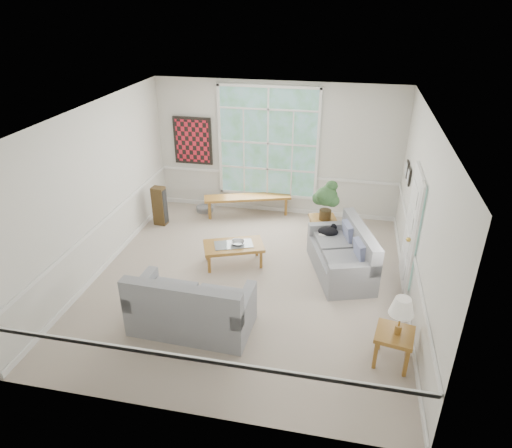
{
  "coord_description": "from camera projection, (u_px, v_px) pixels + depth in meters",
  "views": [
    {
      "loc": [
        1.53,
        -6.7,
        4.65
      ],
      "look_at": [
        0.1,
        0.2,
        1.05
      ],
      "focal_mm": 32.0,
      "sensor_mm": 36.0,
      "label": 1
    }
  ],
  "objects": [
    {
      "name": "wall_art",
      "position": [
        193.0,
        141.0,
        10.43
      ],
      "size": [
        0.9,
        0.06,
        1.1
      ],
      "primitive_type": "cube",
      "color": "maroon",
      "rests_on": "wall_back"
    },
    {
      "name": "wall_back",
      "position": [
        277.0,
        150.0,
        10.17
      ],
      "size": [
        5.5,
        0.02,
        3.0
      ],
      "primitive_type": "cube",
      "color": "silver",
      "rests_on": "ground"
    },
    {
      "name": "table_lamp",
      "position": [
        400.0,
        316.0,
        6.05
      ],
      "size": [
        0.41,
        0.41,
        0.58
      ],
      "primitive_type": null,
      "rotation": [
        0.0,
        0.0,
        0.25
      ],
      "color": "silver",
      "rests_on": "side_table"
    },
    {
      "name": "pet_bed",
      "position": [
        205.0,
        208.0,
        10.81
      ],
      "size": [
        0.51,
        0.51,
        0.12
      ],
      "primitive_type": "cylinder",
      "rotation": [
        0.0,
        0.0,
        0.26
      ],
      "color": "slate",
      "rests_on": "floor"
    },
    {
      "name": "entry_door",
      "position": [
        410.0,
        228.0,
        7.79
      ],
      "size": [
        0.08,
        0.9,
        2.1
      ],
      "primitive_type": "cube",
      "color": "white",
      "rests_on": "floor"
    },
    {
      "name": "floor_speaker",
      "position": [
        160.0,
        206.0,
        10.04
      ],
      "size": [
        0.29,
        0.24,
        0.88
      ],
      "primitive_type": "cube",
      "rotation": [
        0.0,
        0.0,
        -0.09
      ],
      "color": "#402E15",
      "rests_on": "floor"
    },
    {
      "name": "loveseat_right",
      "position": [
        341.0,
        251.0,
        8.25
      ],
      "size": [
        1.36,
        1.88,
        0.92
      ],
      "primitive_type": "cube",
      "rotation": [
        0.0,
        0.0,
        0.31
      ],
      "color": "gray",
      "rests_on": "floor"
    },
    {
      "name": "cat",
      "position": [
        328.0,
        231.0,
        8.72
      ],
      "size": [
        0.42,
        0.32,
        0.18
      ],
      "primitive_type": "ellipsoid",
      "rotation": [
        0.0,
        0.0,
        0.14
      ],
      "color": "black",
      "rests_on": "loveseat_right"
    },
    {
      "name": "window_bench",
      "position": [
        248.0,
        206.0,
        10.55
      ],
      "size": [
        2.0,
        0.99,
        0.46
      ],
      "primitive_type": "cube",
      "rotation": [
        0.0,
        0.0,
        0.32
      ],
      "color": "#8E5F24",
      "rests_on": "floor"
    },
    {
      "name": "wall_front",
      "position": [
        187.0,
        318.0,
        4.93
      ],
      "size": [
        5.5,
        0.02,
        3.0
      ],
      "primitive_type": "cube",
      "color": "silver",
      "rests_on": "ground"
    },
    {
      "name": "floor",
      "position": [
        248.0,
        280.0,
        8.23
      ],
      "size": [
        5.5,
        6.0,
        0.01
      ],
      "primitive_type": "cube",
      "color": "#A49586",
      "rests_on": "ground"
    },
    {
      "name": "coffee_table",
      "position": [
        234.0,
        254.0,
        8.64
      ],
      "size": [
        1.26,
        0.97,
        0.41
      ],
      "primitive_type": "cube",
      "rotation": [
        0.0,
        0.0,
        0.37
      ],
      "color": "#8E5F24",
      "rests_on": "floor"
    },
    {
      "name": "wall_frame_far",
      "position": [
        407.0,
        169.0,
        8.91
      ],
      "size": [
        0.04,
        0.26,
        0.32
      ],
      "primitive_type": "cube",
      "color": "black",
      "rests_on": "wall_right"
    },
    {
      "name": "end_table",
      "position": [
        322.0,
        230.0,
        9.41
      ],
      "size": [
        0.64,
        0.64,
        0.52
      ],
      "primitive_type": "cube",
      "rotation": [
        0.0,
        0.0,
        0.26
      ],
      "color": "#8E5F24",
      "rests_on": "floor"
    },
    {
      "name": "houseplant",
      "position": [
        326.0,
        201.0,
        9.07
      ],
      "size": [
        0.56,
        0.56,
        0.83
      ],
      "primitive_type": null,
      "rotation": [
        0.0,
        0.0,
        -0.17
      ],
      "color": "#2B4E27",
      "rests_on": "end_table"
    },
    {
      "name": "wall_right",
      "position": [
        421.0,
        220.0,
        7.05
      ],
      "size": [
        0.02,
        6.0,
        3.0
      ],
      "primitive_type": "cube",
      "color": "silver",
      "rests_on": "ground"
    },
    {
      "name": "wall_frame_near",
      "position": [
        408.0,
        176.0,
        8.56
      ],
      "size": [
        0.04,
        0.26,
        0.32
      ],
      "primitive_type": "cube",
      "color": "black",
      "rests_on": "wall_right"
    },
    {
      "name": "ceiling",
      "position": [
        247.0,
        114.0,
        6.87
      ],
      "size": [
        5.5,
        6.0,
        0.02
      ],
      "primitive_type": "cube",
      "color": "white",
      "rests_on": "ground"
    },
    {
      "name": "loveseat_front",
      "position": [
        191.0,
        300.0,
        6.88
      ],
      "size": [
        1.85,
        1.01,
        0.98
      ],
      "primitive_type": "cube",
      "rotation": [
        0.0,
        0.0,
        -0.04
      ],
      "color": "gray",
      "rests_on": "floor"
    },
    {
      "name": "side_table",
      "position": [
        393.0,
        347.0,
        6.31
      ],
      "size": [
        0.59,
        0.59,
        0.52
      ],
      "primitive_type": "cube",
      "rotation": [
        0.0,
        0.0,
        -0.18
      ],
      "color": "#8E5F24",
      "rests_on": "floor"
    },
    {
      "name": "wall_left",
      "position": [
        96.0,
        192.0,
        8.04
      ],
      "size": [
        0.02,
        6.0,
        3.0
      ],
      "primitive_type": "cube",
      "color": "silver",
      "rests_on": "ground"
    },
    {
      "name": "window_back",
      "position": [
        268.0,
        143.0,
        10.1
      ],
      "size": [
        2.3,
        0.08,
        2.4
      ],
      "primitive_type": "cube",
      "color": "white",
      "rests_on": "wall_back"
    },
    {
      "name": "pewter_bowl",
      "position": [
        238.0,
        243.0,
        8.54
      ],
      "size": [
        0.33,
        0.33,
        0.08
      ],
      "primitive_type": "imported",
      "rotation": [
        0.0,
        0.0,
        0.04
      ],
      "color": "#9B9BA0",
      "rests_on": "coffee_table"
    },
    {
      "name": "door_sidelight",
      "position": [
        415.0,
        240.0,
        7.19
      ],
      "size": [
        0.08,
        0.26,
        1.9
      ],
      "primitive_type": "cube",
      "color": "white",
      "rests_on": "wall_right"
    }
  ]
}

